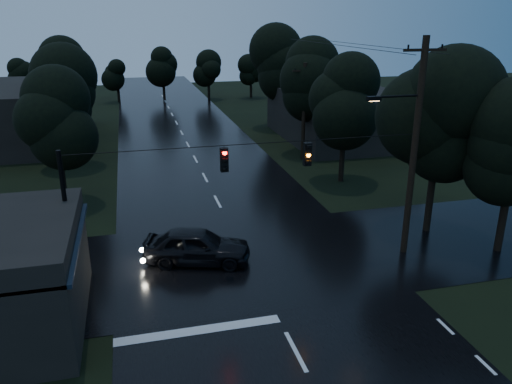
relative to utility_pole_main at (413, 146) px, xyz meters
name	(u,v)px	position (x,y,z in m)	size (l,w,h in m)	color
main_road	(195,159)	(-7.41, 19.00, -5.26)	(12.00, 120.00, 0.02)	black
cross_street	(248,260)	(-7.41, 1.00, -5.26)	(60.00, 9.00, 0.02)	black
building_far_right	(340,115)	(6.59, 23.00, -3.06)	(10.00, 14.00, 4.40)	black
building_far_left	(24,114)	(-21.41, 29.00, -2.76)	(10.00, 16.00, 5.00)	black
utility_pole_main	(413,146)	(0.00, 0.00, 0.00)	(3.50, 0.30, 10.00)	black
utility_pole_far	(304,111)	(0.89, 17.00, -1.38)	(2.00, 0.30, 7.50)	black
anchor_pole_left	(68,224)	(-14.91, 0.00, -2.26)	(0.18, 0.18, 6.00)	black
span_signals	(266,156)	(-6.85, -0.01, -0.01)	(15.00, 0.37, 1.12)	black
tree_corner_near	(440,118)	(2.59, 2.00, 0.74)	(4.48, 4.48, 9.44)	black
tree_left_a	(54,118)	(-16.41, 11.00, -0.02)	(3.92, 3.92, 8.26)	black
tree_left_b	(59,93)	(-17.01, 19.00, 0.36)	(4.20, 4.20, 8.85)	black
tree_left_c	(64,73)	(-17.61, 29.00, 0.74)	(4.48, 4.48, 9.44)	black
tree_right_a	(345,99)	(1.59, 11.00, 0.36)	(4.20, 4.20, 8.85)	black
tree_right_b	(312,79)	(2.19, 19.00, 0.74)	(4.48, 4.48, 9.44)	black
tree_right_c	(282,64)	(2.79, 29.00, 1.11)	(4.76, 4.76, 10.03)	black
car	(197,246)	(-9.70, 1.36, -4.43)	(1.95, 4.84, 1.65)	black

